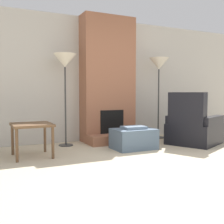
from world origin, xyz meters
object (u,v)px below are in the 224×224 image
floor_lamp_left (65,64)px  floor_lamp_right (159,67)px  ottoman (134,138)px  side_table (32,128)px  armchair (193,129)px

floor_lamp_left → floor_lamp_right: 2.15m
ottoman → side_table: bearing=174.9°
armchair → side_table: size_ratio=1.97×
floor_lamp_left → floor_lamp_right: floor_lamp_right is taller
ottoman → floor_lamp_right: bearing=36.5°
side_table → armchair: bearing=-5.0°
side_table → floor_lamp_right: (2.91, 0.68, 1.14)m
armchair → floor_lamp_right: bearing=-15.0°
floor_lamp_left → floor_lamp_right: bearing=0.0°
armchair → side_table: 3.09m
ottoman → side_table: size_ratio=1.18×
floor_lamp_right → side_table: bearing=-166.8°
side_table → floor_lamp_right: bearing=13.2°
side_table → floor_lamp_right: 3.20m
ottoman → armchair: armchair is taller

